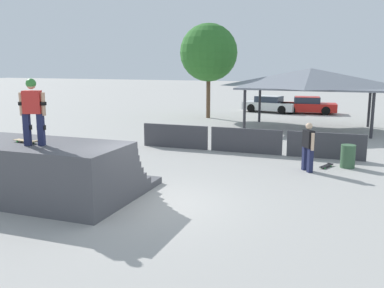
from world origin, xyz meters
The scene contains 12 objects.
ground_plane centered at (0.00, 0.00, 0.00)m, with size 160.00×160.00×0.00m, color #A3A09B.
quarter_pipe_ramp centered at (-3.30, -0.44, 0.74)m, with size 5.38×3.92×1.63m.
skater_on_deck centered at (-2.90, -1.02, 2.65)m, with size 0.76×0.40×1.77m.
skateboard_on_deck centered at (-3.38, -0.80, 1.69)m, with size 0.84×0.35×0.09m.
bystander_walking centered at (3.61, 5.23, 0.97)m, with size 0.49×0.64×1.74m.
skateboard_on_ground centered at (4.24, 6.08, 0.06)m, with size 0.49×0.79×0.09m.
barrier_fence centered at (0.83, 7.61, 0.53)m, with size 9.62×0.12×1.05m.
pavilion_shelter centered at (2.72, 15.45, 2.91)m, with size 7.79×5.02×3.51m.
tree_far_back centered at (-4.38, 18.41, 4.49)m, with size 3.95×3.95×6.48m.
trash_bin centered at (4.96, 6.28, 0.42)m, with size 0.52×0.52×0.85m, color #385B3D.
parked_car_white centered at (-0.94, 23.38, 0.60)m, with size 4.35×2.43×1.27m.
parked_car_red centered at (1.95, 23.52, 0.60)m, with size 4.28×2.13×1.27m.
Camera 1 is at (4.86, -10.05, 3.78)m, focal length 40.00 mm.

